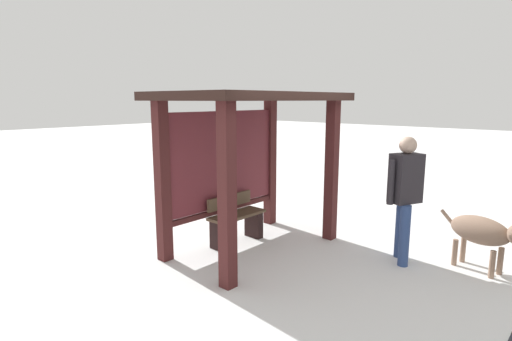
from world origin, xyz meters
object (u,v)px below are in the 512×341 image
(bus_shelter, at_px, (245,132))
(bench_left_inside, at_px, (236,222))
(dog, at_px, (486,232))
(person_walking, at_px, (405,189))

(bus_shelter, relative_size, bench_left_inside, 2.85)
(bus_shelter, xyz_separation_m, dog, (1.40, -3.02, -1.24))
(bus_shelter, xyz_separation_m, bench_left_inside, (0.00, 0.20, -1.44))
(bus_shelter, distance_m, dog, 3.55)
(bench_left_inside, bearing_deg, person_walking, -65.69)
(person_walking, bearing_deg, bench_left_inside, 114.31)
(bus_shelter, distance_m, person_walking, 2.42)
(person_walking, bearing_deg, bus_shelter, 116.40)
(bench_left_inside, distance_m, dog, 3.52)
(bus_shelter, height_order, dog, bus_shelter)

